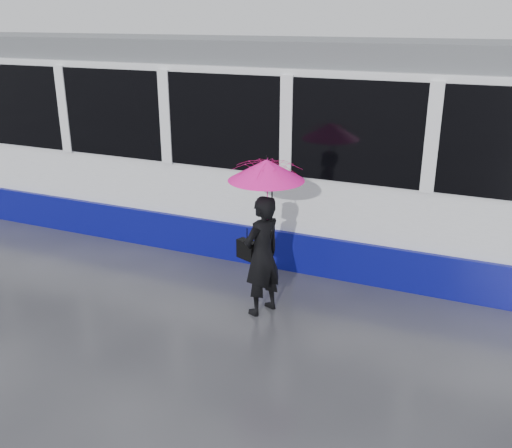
% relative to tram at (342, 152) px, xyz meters
% --- Properties ---
extents(ground, '(90.00, 90.00, 0.00)m').
position_rel_tram_xyz_m(ground, '(-1.03, -2.50, -1.64)').
color(ground, '#2E2E33').
rests_on(ground, ground).
extents(rails, '(34.00, 1.51, 0.02)m').
position_rel_tram_xyz_m(rails, '(-1.03, -0.00, -1.63)').
color(rails, '#3F3D38').
rests_on(rails, ground).
extents(tram, '(26.00, 2.56, 3.35)m').
position_rel_tram_xyz_m(tram, '(0.00, 0.00, 0.00)').
color(tram, white).
rests_on(tram, ground).
extents(woman, '(0.58, 0.69, 1.60)m').
position_rel_tram_xyz_m(woman, '(-0.29, -2.60, -0.84)').
color(woman, black).
rests_on(woman, ground).
extents(umbrella, '(1.23, 1.23, 1.08)m').
position_rel_tram_xyz_m(umbrella, '(-0.24, -2.60, 0.12)').
color(umbrella, '#DE127F').
rests_on(umbrella, ground).
extents(handbag, '(0.31, 0.22, 0.43)m').
position_rel_tram_xyz_m(handbag, '(-0.51, -2.58, -0.80)').
color(handbag, black).
rests_on(handbag, ground).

